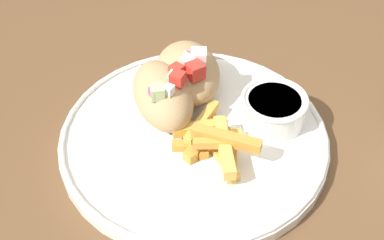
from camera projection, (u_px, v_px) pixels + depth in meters
name	position (u px, v px, depth m)	size (l,w,h in m)	color
table	(216.00, 170.00, 0.67)	(1.46, 1.46, 0.77)	brown
plate	(192.00, 135.00, 0.61)	(0.30, 0.30, 0.02)	white
pita_sandwich_near	(163.00, 95.00, 0.60)	(0.12, 0.08, 0.07)	tan
pita_sandwich_far	(184.00, 74.00, 0.63)	(0.13, 0.11, 0.07)	tan
fries_pile	(213.00, 141.00, 0.58)	(0.11, 0.08, 0.03)	gold
sauce_ramekin	(274.00, 108.00, 0.60)	(0.08, 0.08, 0.03)	white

